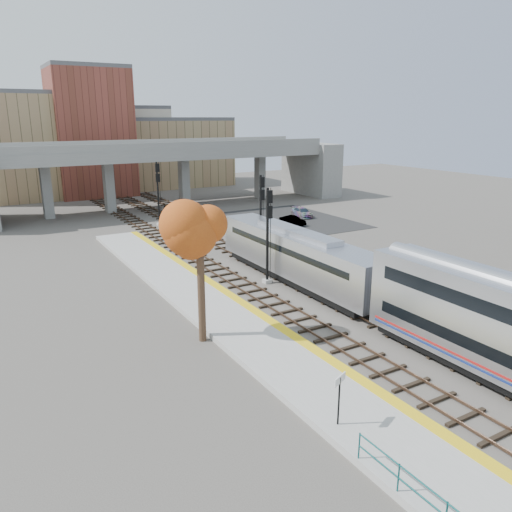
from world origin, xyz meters
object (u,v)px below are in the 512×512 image
signal_mast_near (268,236)px  tree (200,239)px  locomotive (296,255)px  car_c (302,212)px  car_a (268,223)px  car_b (293,221)px  signal_mast_mid (261,214)px  signal_mast_far (158,194)px

signal_mast_near → tree: tree is taller
locomotive → car_c: bearing=53.6°
car_a → car_b: size_ratio=0.96×
signal_mast_mid → car_a: size_ratio=2.32×
car_a → tree: bearing=-126.6°
locomotive → car_c: locomotive is taller
signal_mast_mid → car_c: bearing=42.5°
signal_mast_mid → car_b: bearing=42.6°
signal_mast_far → tree: bearing=-105.4°
signal_mast_near → car_c: bearing=48.9°
tree → car_b: tree is taller
locomotive → car_b: size_ratio=5.62×
locomotive → signal_mast_mid: signal_mast_mid is taller
signal_mast_near → signal_mast_mid: signal_mast_near is taller
car_c → signal_mast_mid: bearing=-129.8°
locomotive → signal_mast_near: (-2.10, 0.93, 1.61)m
locomotive → signal_mast_far: 26.21m
signal_mast_mid → locomotive: bearing=-102.7°
signal_mast_mid → car_c: 19.18m
locomotive → car_a: size_ratio=5.83×
signal_mast_far → tree: size_ratio=0.91×
signal_mast_mid → signal_mast_far: signal_mast_far is taller
tree → car_b: 33.67m
car_b → signal_mast_far: bearing=132.1°
signal_mast_mid → tree: (-12.94, -14.98, 2.34)m
signal_mast_near → car_a: (10.76, 17.40, -3.29)m
locomotive → signal_mast_far: size_ratio=2.49×
tree → car_b: (22.86, 24.08, -5.59)m
car_b → car_c: (4.03, 3.68, 0.03)m
signal_mast_mid → car_a: signal_mast_mid is taller
tree → car_c: bearing=45.9°
signal_mast_far → car_b: signal_mast_far is taller
signal_mast_mid → car_b: (9.91, 9.10, -3.25)m
car_a → car_b: (3.26, -0.36, 0.00)m
signal_mast_near → car_a: size_ratio=2.33×
locomotive → tree: tree is taller
car_a → signal_mast_near: bearing=-119.7°
signal_mast_near → tree: (-8.84, -7.04, 2.30)m
locomotive → car_c: (15.94, 21.65, -1.65)m
signal_mast_far → signal_mast_mid: bearing=-76.6°
car_b → car_a: bearing=155.7°
tree → locomotive: bearing=29.2°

